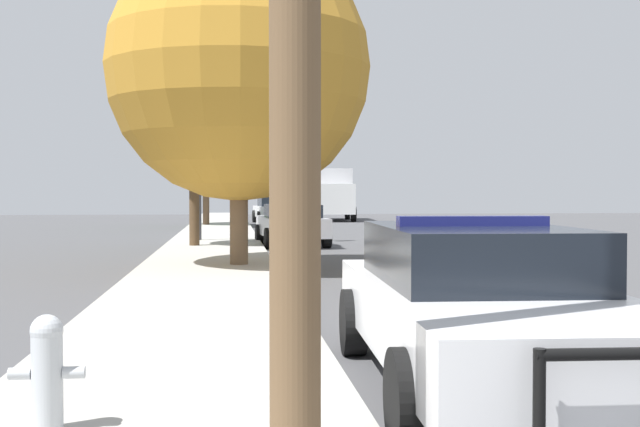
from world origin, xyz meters
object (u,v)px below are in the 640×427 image
tree_sidewalk_far (206,130)px  police_car (478,302)px  box_truck (331,193)px  tree_sidewalk_mid (194,85)px  car_background_midblock (292,224)px  traffic_light (236,140)px  fire_hydrant (47,369)px  tree_sidewalk_near (239,69)px  car_background_distant (273,209)px

tree_sidewalk_far → police_car: bearing=-84.3°
box_truck → tree_sidewalk_mid: bearing=76.6°
police_car → car_background_midblock: 18.98m
traffic_light → box_truck: 22.34m
box_truck → fire_hydrant: bearing=83.5°
box_truck → traffic_light: bearing=77.8°
car_background_midblock → tree_sidewalk_mid: (-3.05, -1.47, 4.23)m
car_background_midblock → box_truck: (4.21, 22.72, 0.95)m
tree_sidewalk_mid → tree_sidewalk_near: size_ratio=0.92×
car_background_distant → tree_sidewalk_far: (-3.57, -4.79, 4.04)m
car_background_distant → tree_sidewalk_mid: 20.95m
police_car → tree_sidewalk_mid: size_ratio=0.81×
police_car → tree_sidewalk_mid: tree_sidewalk_mid is taller
tree_sidewalk_near → tree_sidewalk_mid: bearing=101.0°
traffic_light → tree_sidewalk_near: tree_sidewalk_near is taller
traffic_light → box_truck: traffic_light is taller
tree_sidewalk_far → tree_sidewalk_mid: size_ratio=1.07×
tree_sidewalk_far → tree_sidewalk_mid: bearing=-89.7°
box_truck → car_background_midblock: bearing=82.9°
car_background_distant → tree_sidewalk_near: size_ratio=0.56×
tree_sidewalk_mid → tree_sidewalk_near: (1.26, -6.46, -0.49)m
police_car → tree_sidewalk_near: (-1.96, 11.05, 3.68)m
car_background_midblock → car_background_distant: bearing=84.5°
police_car → car_background_distant: 37.74m
fire_hydrant → tree_sidewalk_mid: bearing=89.4°
tree_sidewalk_near → car_background_midblock: bearing=77.2°
tree_sidewalk_mid → fire_hydrant: bearing=-90.6°
police_car → fire_hydrant: size_ratio=6.84×
box_truck → tree_sidewalk_mid: tree_sidewalk_mid is taller
police_car → traffic_light: 20.51m
tree_sidewalk_far → tree_sidewalk_near: size_ratio=0.98×
traffic_light → car_background_distant: 17.84m
traffic_light → tree_sidewalk_mid: bearing=-115.2°
car_background_distant → tree_sidewalk_near: bearing=-99.3°
fire_hydrant → traffic_light: 21.79m
police_car → car_background_midblock: size_ratio=1.24×
car_background_distant → tree_sidewalk_near: tree_sidewalk_near is taller
police_car → fire_hydrant: (-3.41, -1.30, -0.22)m
box_truck → tree_sidewalk_far: (-7.35, -8.75, 3.13)m
box_truck → tree_sidewalk_near: bearing=82.3°
car_background_midblock → tree_sidewalk_far: size_ratio=0.61×
tree_sidewalk_far → car_background_distant: bearing=53.3°
box_truck → police_car: bearing=87.8°
traffic_light → tree_sidewalk_near: bearing=-90.2°
tree_sidewalk_mid → tree_sidewalk_near: tree_sidewalk_near is taller
car_background_distant → car_background_midblock: car_background_distant is taller
traffic_light → tree_sidewalk_far: size_ratio=0.67×
fire_hydrant → car_background_midblock: car_background_midblock is taller
police_car → tree_sidewalk_mid: (-3.22, 17.51, 4.17)m
fire_hydrant → tree_sidewalk_mid: (0.18, 18.81, 4.39)m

